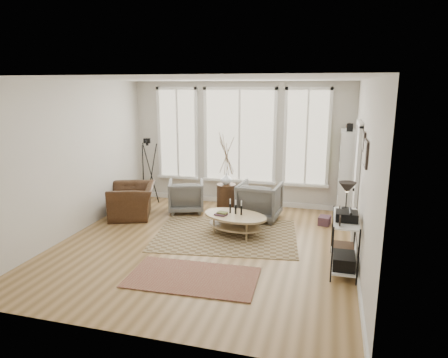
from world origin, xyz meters
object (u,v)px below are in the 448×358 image
(low_shelf, at_px, (345,237))
(armchair_left, at_px, (186,196))
(bookcase, at_px, (346,175))
(accent_chair, at_px, (132,201))
(armchair_right, at_px, (259,201))
(coffee_table, at_px, (235,219))
(side_table, at_px, (226,174))

(low_shelf, distance_m, armchair_left, 3.99)
(bookcase, height_order, accent_chair, bookcase)
(armchair_left, relative_size, accent_chair, 0.73)
(armchair_right, bearing_deg, bookcase, -158.97)
(coffee_table, height_order, armchair_left, armchair_left)
(bookcase, height_order, low_shelf, bookcase)
(coffee_table, relative_size, side_table, 0.78)
(armchair_left, bearing_deg, side_table, 172.08)
(armchair_right, xyz_separation_m, accent_chair, (-2.70, -0.56, -0.05))
(coffee_table, xyz_separation_m, side_table, (-0.52, 1.32, 0.56))
(bookcase, xyz_separation_m, armchair_left, (-3.45, -0.43, -0.60))
(coffee_table, distance_m, armchair_right, 1.10)
(bookcase, bearing_deg, armchair_left, -172.96)
(armchair_left, distance_m, accent_chair, 1.20)
(coffee_table, relative_size, armchair_right, 1.62)
(coffee_table, height_order, accent_chair, accent_chair)
(coffee_table, bearing_deg, armchair_right, 74.84)
(low_shelf, bearing_deg, accent_chair, 161.80)
(armchair_right, bearing_deg, side_table, -13.44)
(bookcase, height_order, side_table, bookcase)
(bookcase, bearing_deg, armchair_right, -163.73)
(coffee_table, xyz_separation_m, armchair_left, (-1.41, 1.14, 0.05))
(bookcase, height_order, armchair_right, bookcase)
(accent_chair, bearing_deg, coffee_table, 57.05)
(low_shelf, relative_size, accent_chair, 1.21)
(side_table, distance_m, accent_chair, 2.14)
(low_shelf, height_order, side_table, side_table)
(bookcase, height_order, coffee_table, bookcase)
(low_shelf, relative_size, armchair_right, 1.49)
(armchair_right, bearing_deg, coffee_table, 79.60)
(low_shelf, height_order, armchair_right, low_shelf)
(armchair_left, distance_m, side_table, 1.05)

